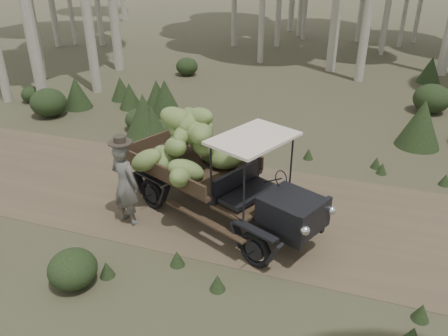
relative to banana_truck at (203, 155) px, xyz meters
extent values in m
plane|color=#473D2B|center=(2.61, 0.41, -1.32)|extent=(120.00, 120.00, 0.00)
cube|color=brown|center=(2.61, 0.41, -1.32)|extent=(70.00, 4.00, 0.01)
cube|color=black|center=(1.96, -0.82, -0.41)|extent=(1.19, 1.17, 0.50)
cube|color=black|center=(2.42, -1.02, -0.41)|extent=(0.46, 0.87, 0.57)
cube|color=black|center=(0.79, -0.29, -0.31)|extent=(0.59, 1.20, 0.50)
cube|color=#38281C|center=(-0.38, 0.23, -0.41)|extent=(3.01, 2.55, 0.07)
cube|color=#38281C|center=(-0.04, 0.98, -0.24)|extent=(2.36, 1.09, 0.29)
cube|color=#38281C|center=(-0.71, -0.52, -0.24)|extent=(2.36, 1.09, 0.29)
cube|color=#38281C|center=(-1.54, 0.75, -0.24)|extent=(0.72, 1.53, 0.29)
cube|color=beige|center=(1.15, -0.45, 0.71)|extent=(1.59, 1.85, 0.05)
cube|color=black|center=(0.64, 0.15, -0.75)|extent=(3.88, 1.80, 0.16)
cube|color=black|center=(0.36, -0.48, -0.75)|extent=(3.88, 1.80, 0.16)
torus|color=black|center=(2.09, -0.07, -0.97)|extent=(0.69, 0.40, 0.69)
torus|color=black|center=(1.50, -1.41, -0.97)|extent=(0.69, 0.40, 0.69)
torus|color=black|center=(-0.49, 1.08, -0.97)|extent=(0.69, 0.40, 0.69)
torus|color=black|center=(-1.09, -0.25, -0.97)|extent=(0.69, 0.40, 0.69)
sphere|color=beige|center=(2.66, -0.68, -0.36)|extent=(0.16, 0.16, 0.16)
sphere|color=beige|center=(2.32, -1.43, -0.36)|extent=(0.16, 0.16, 0.16)
ellipsoid|color=olive|center=(-0.76, -0.13, -0.15)|extent=(0.45, 0.85, 0.67)
ellipsoid|color=olive|center=(-0.56, 0.74, 0.08)|extent=(0.77, 0.67, 0.51)
ellipsoid|color=olive|center=(-0.56, 0.33, 0.36)|extent=(0.72, 0.88, 0.57)
ellipsoid|color=olive|center=(-0.29, 0.20, 0.63)|extent=(0.43, 0.73, 0.58)
ellipsoid|color=olive|center=(0.12, 0.60, -0.17)|extent=(0.98, 0.87, 0.70)
ellipsoid|color=olive|center=(-0.56, 0.47, 0.18)|extent=(0.54, 0.79, 0.53)
ellipsoid|color=olive|center=(-0.16, 0.11, 0.45)|extent=(0.74, 0.84, 0.53)
ellipsoid|color=olive|center=(-0.31, 0.29, 0.63)|extent=(0.82, 0.75, 0.54)
ellipsoid|color=olive|center=(-0.87, 0.08, -0.17)|extent=(0.69, 0.42, 0.54)
ellipsoid|color=olive|center=(-0.65, 0.30, 0.10)|extent=(0.73, 0.70, 0.51)
ellipsoid|color=olive|center=(-0.40, -0.01, 0.41)|extent=(0.42, 0.72, 0.52)
ellipsoid|color=olive|center=(-0.19, 0.27, 0.68)|extent=(0.95, 0.73, 0.62)
ellipsoid|color=olive|center=(0.41, 0.23, -0.12)|extent=(0.86, 0.51, 0.62)
ellipsoid|color=olive|center=(-0.51, -0.18, 0.18)|extent=(0.82, 0.77, 0.59)
ellipsoid|color=olive|center=(-0.58, 0.39, 0.36)|extent=(0.73, 0.62, 0.50)
ellipsoid|color=olive|center=(-0.61, 0.20, 0.61)|extent=(0.92, 0.57, 0.70)
ellipsoid|color=olive|center=(-0.18, -0.46, -0.16)|extent=(0.95, 0.78, 0.69)
ellipsoid|color=olive|center=(-0.36, 0.77, 0.17)|extent=(0.72, 0.83, 0.54)
ellipsoid|color=olive|center=(-0.02, 0.00, 0.46)|extent=(0.69, 0.90, 0.54)
ellipsoid|color=olive|center=(-0.30, 0.20, 0.61)|extent=(0.61, 0.84, 0.59)
ellipsoid|color=olive|center=(-1.04, -0.18, -0.21)|extent=(0.87, 0.66, 0.63)
ellipsoid|color=olive|center=(-0.06, 0.15, 0.19)|extent=(0.85, 0.81, 0.64)
ellipsoid|color=olive|center=(-0.35, 0.14, 0.38)|extent=(0.86, 0.75, 0.47)
ellipsoid|color=olive|center=(-1.06, -0.42, -0.09)|extent=(0.87, 0.61, 0.69)
ellipsoid|color=olive|center=(-0.14, -0.83, -0.11)|extent=(0.52, 0.80, 0.64)
imported|color=#56544F|center=(-1.33, -0.87, -0.45)|extent=(0.73, 0.57, 1.75)
cylinder|color=#2D2720|center=(-1.33, -0.87, 0.45)|extent=(0.57, 0.57, 0.02)
cylinder|color=#2D2720|center=(-1.33, -0.87, 0.51)|extent=(0.29, 0.29, 0.14)
cone|color=#233319|center=(4.48, 5.13, -0.64)|extent=(1.22, 1.22, 1.36)
cone|color=#233319|center=(-2.66, 4.16, -1.07)|extent=(0.45, 0.45, 0.50)
ellipsoid|color=#233319|center=(-6.96, 3.78, -0.85)|extent=(1.16, 1.16, 0.93)
cone|color=#233319|center=(-6.59, 4.81, -0.77)|extent=(0.98, 0.98, 1.09)
cone|color=#233319|center=(-4.84, 5.38, -0.87)|extent=(0.80, 0.80, 0.89)
ellipsoid|color=#233319|center=(-4.68, 10.02, -0.93)|extent=(0.95, 0.95, 0.76)
cone|color=#233319|center=(5.25, 12.20, -0.79)|extent=(0.96, 0.96, 1.07)
cone|color=#233319|center=(-3.01, 3.04, -0.63)|extent=(1.25, 1.25, 1.39)
cone|color=#233319|center=(-2.76, 3.03, -0.78)|extent=(0.98, 0.98, 1.09)
cone|color=#233319|center=(-3.39, 5.20, -0.73)|extent=(1.07, 1.07, 1.19)
ellipsoid|color=#233319|center=(-2.63, 3.28, -1.05)|extent=(0.67, 0.67, 0.53)
ellipsoid|color=#233319|center=(-8.55, 4.80, -1.03)|extent=(0.71, 0.71, 0.57)
ellipsoid|color=#233319|center=(-3.55, 3.65, -0.98)|extent=(0.83, 0.83, 0.66)
cone|color=#233319|center=(-5.62, 6.09, -0.89)|extent=(0.78, 0.78, 0.86)
cone|color=#233319|center=(-3.76, 5.33, -0.76)|extent=(1.00, 1.00, 1.12)
ellipsoid|color=#233319|center=(-1.22, -2.84, -0.99)|extent=(0.81, 0.81, 0.65)
ellipsoid|color=#233319|center=(5.02, 8.25, -0.83)|extent=(1.21, 1.21, 0.96)
cone|color=#233319|center=(1.70, 3.28, -1.17)|extent=(0.27, 0.27, 0.30)
cone|color=#233319|center=(4.99, 2.89, -1.17)|extent=(0.27, 0.27, 0.30)
cone|color=#233319|center=(-0.91, 2.73, -1.17)|extent=(0.27, 0.27, 0.30)
cone|color=#233319|center=(-1.22, 3.15, -1.17)|extent=(0.27, 0.27, 0.30)
cone|color=#233319|center=(3.42, 3.31, -1.17)|extent=(0.27, 0.27, 0.30)
cone|color=#233319|center=(0.19, -1.83, -1.17)|extent=(0.27, 0.27, 0.30)
cone|color=#233319|center=(-0.83, -2.48, -1.17)|extent=(0.27, 0.27, 0.30)
cone|color=#233319|center=(1.08, -2.18, -1.17)|extent=(0.27, 0.27, 0.30)
cone|color=#233319|center=(4.06, -2.31, -1.17)|extent=(0.27, 0.27, 0.30)
cone|color=#233319|center=(3.56, 3.02, -1.17)|extent=(0.27, 0.27, 0.30)
cone|color=#233319|center=(4.21, -1.80, -1.17)|extent=(0.27, 0.27, 0.30)
camera|label=1|loc=(2.96, -7.37, 3.75)|focal=35.00mm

